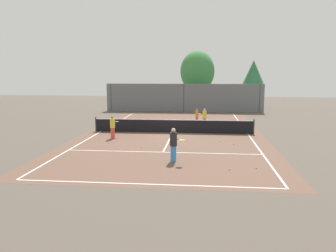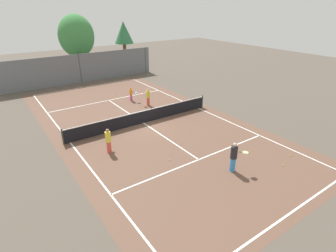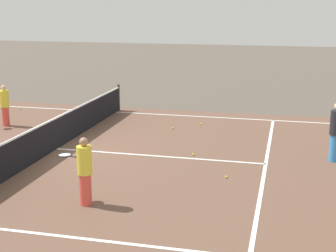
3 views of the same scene
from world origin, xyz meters
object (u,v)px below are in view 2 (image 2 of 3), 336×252
(tennis_ball_4, at_px, (167,96))
(tennis_ball_7, at_px, (134,119))
(player_2, at_px, (108,140))
(player_0, at_px, (131,94))
(tennis_ball_8, at_px, (170,160))
(tennis_ball_11, at_px, (219,127))
(tennis_ball_2, at_px, (181,143))
(tennis_ball_10, at_px, (171,115))
(tennis_ball_0, at_px, (50,101))
(tennis_ball_5, at_px, (121,97))
(player_3, at_px, (148,97))
(tennis_ball_1, at_px, (290,156))
(tennis_ball_6, at_px, (115,99))
(tennis_ball_13, at_px, (115,113))
(tennis_ball_3, at_px, (283,165))
(tennis_ball_12, at_px, (119,94))
(player_1, at_px, (234,157))
(tennis_ball_9, at_px, (202,125))

(tennis_ball_4, height_order, tennis_ball_7, same)
(player_2, bearing_deg, player_0, 53.96)
(tennis_ball_8, relative_size, tennis_ball_11, 1.00)
(tennis_ball_2, xyz_separation_m, tennis_ball_10, (2.27, 4.33, 0.00))
(tennis_ball_0, height_order, tennis_ball_11, same)
(tennis_ball_5, relative_size, tennis_ball_8, 1.00)
(player_0, distance_m, tennis_ball_2, 9.46)
(player_3, relative_size, tennis_ball_5, 22.88)
(tennis_ball_1, height_order, tennis_ball_7, same)
(tennis_ball_6, bearing_deg, player_2, -116.61)
(tennis_ball_6, xyz_separation_m, tennis_ball_11, (3.60, -10.09, 0.00))
(tennis_ball_5, height_order, tennis_ball_13, same)
(tennis_ball_3, relative_size, tennis_ball_8, 1.00)
(tennis_ball_7, bearing_deg, tennis_ball_0, 118.57)
(player_0, height_order, tennis_ball_10, player_0)
(player_3, xyz_separation_m, tennis_ball_1, (2.40, -12.36, -0.75))
(tennis_ball_12, height_order, tennis_ball_13, same)
(player_1, height_order, tennis_ball_3, player_1)
(tennis_ball_3, height_order, tennis_ball_4, same)
(tennis_ball_3, bearing_deg, tennis_ball_11, 83.12)
(player_2, distance_m, tennis_ball_8, 3.87)
(player_2, distance_m, tennis_ball_2, 4.61)
(tennis_ball_8, bearing_deg, tennis_ball_13, 86.91)
(player_3, relative_size, tennis_ball_8, 22.88)
(tennis_ball_9, height_order, tennis_ball_12, same)
(tennis_ball_7, bearing_deg, tennis_ball_10, -19.26)
(tennis_ball_0, xyz_separation_m, tennis_ball_8, (3.20, -14.62, 0.00))
(tennis_ball_3, distance_m, tennis_ball_4, 13.84)
(tennis_ball_12, bearing_deg, tennis_ball_6, -131.46)
(tennis_ball_12, bearing_deg, tennis_ball_2, -96.01)
(player_1, xyz_separation_m, tennis_ball_13, (-1.71, 11.26, -0.84))
(tennis_ball_4, relative_size, tennis_ball_8, 1.00)
(tennis_ball_6, height_order, tennis_ball_9, same)
(player_2, bearing_deg, tennis_ball_1, -37.45)
(player_1, distance_m, tennis_ball_0, 18.27)
(player_2, relative_size, tennis_ball_7, 23.74)
(player_2, distance_m, tennis_ball_12, 11.43)
(tennis_ball_8, bearing_deg, player_0, 73.61)
(player_1, height_order, tennis_ball_4, player_1)
(tennis_ball_2, bearing_deg, tennis_ball_4, 60.44)
(tennis_ball_2, bearing_deg, tennis_ball_1, -48.35)
(tennis_ball_6, distance_m, tennis_ball_10, 6.53)
(tennis_ball_0, bearing_deg, player_1, -72.88)
(tennis_ball_5, relative_size, tennis_ball_12, 1.00)
(player_0, height_order, tennis_ball_13, player_0)
(tennis_ball_2, relative_size, tennis_ball_11, 1.00)
(tennis_ball_3, xyz_separation_m, tennis_ball_4, (1.65, 13.74, 0.00))
(tennis_ball_0, bearing_deg, tennis_ball_1, -63.03)
(tennis_ball_0, relative_size, tennis_ball_1, 1.00)
(tennis_ball_13, bearing_deg, player_1, -81.36)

